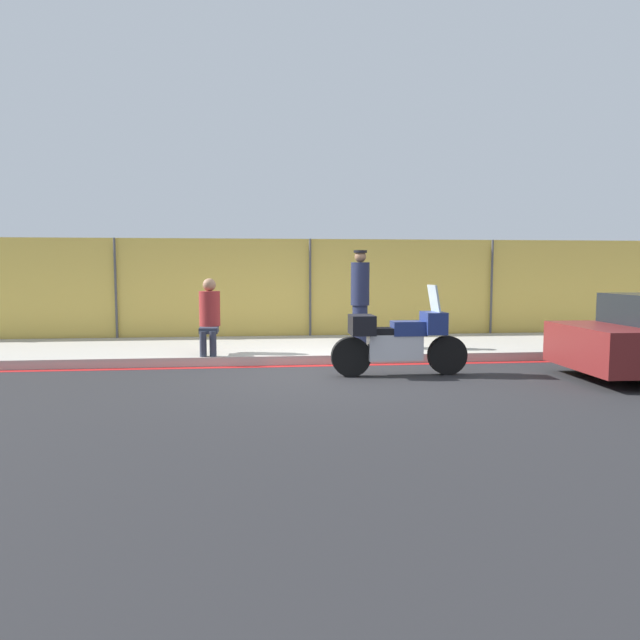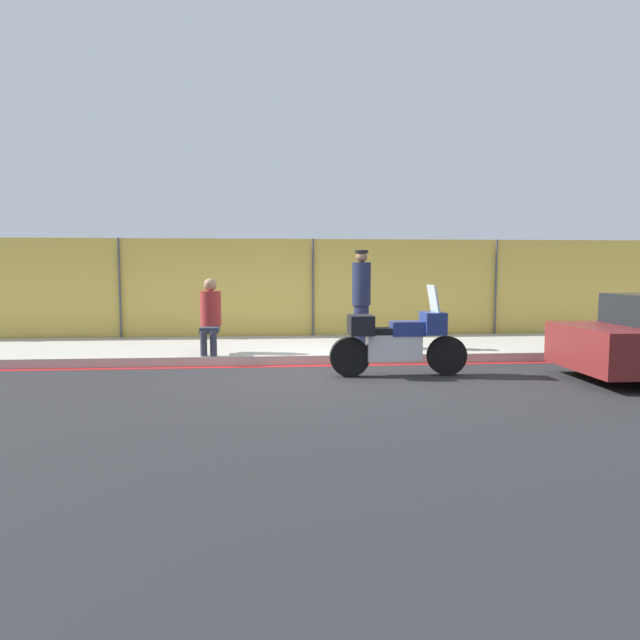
# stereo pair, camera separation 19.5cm
# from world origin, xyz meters

# --- Properties ---
(ground_plane) EXTENTS (120.00, 120.00, 0.00)m
(ground_plane) POSITION_xyz_m (0.00, 0.00, 0.00)
(ground_plane) COLOR #262628
(sidewalk) EXTENTS (31.17, 2.99, 0.16)m
(sidewalk) POSITION_xyz_m (0.00, 2.31, 0.08)
(sidewalk) COLOR #ADA89E
(sidewalk) RESTS_ON ground_plane
(curb_paint_stripe) EXTENTS (31.17, 0.18, 0.01)m
(curb_paint_stripe) POSITION_xyz_m (0.00, 0.73, 0.00)
(curb_paint_stripe) COLOR red
(curb_paint_stripe) RESTS_ON ground_plane
(storefront_fence) EXTENTS (29.61, 0.17, 2.31)m
(storefront_fence) POSITION_xyz_m (-0.00, 3.90, 1.15)
(storefront_fence) COLOR gold
(storefront_fence) RESTS_ON ground_plane
(motorcycle) EXTENTS (2.13, 0.50, 1.40)m
(motorcycle) POSITION_xyz_m (1.01, -0.29, 0.56)
(motorcycle) COLOR black
(motorcycle) RESTS_ON ground_plane
(officer_standing) EXTENTS (0.35, 0.35, 1.83)m
(officer_standing) POSITION_xyz_m (0.76, 1.75, 1.11)
(officer_standing) COLOR #191E38
(officer_standing) RESTS_ON sidewalk
(person_seated_on_curb) EXTENTS (0.37, 0.67, 1.32)m
(person_seated_on_curb) POSITION_xyz_m (-2.00, 1.29, 0.89)
(person_seated_on_curb) COLOR #2D3342
(person_seated_on_curb) RESTS_ON sidewalk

